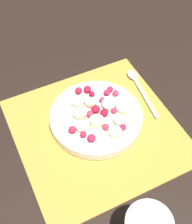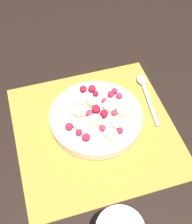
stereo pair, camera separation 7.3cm
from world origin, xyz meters
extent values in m
plane|color=black|center=(0.00, 0.00, 0.00)|extent=(3.00, 3.00, 0.00)
cube|color=gold|center=(0.00, 0.00, 0.00)|extent=(0.37, 0.37, 0.01)
cylinder|color=white|center=(-0.01, -0.02, 0.02)|extent=(0.22, 0.22, 0.02)
torus|color=white|center=(-0.01, -0.02, 0.02)|extent=(0.22, 0.22, 0.01)
cylinder|color=white|center=(-0.01, -0.02, 0.03)|extent=(0.20, 0.20, 0.00)
cylinder|color=#F4EAB7|center=(-0.05, -0.03, 0.04)|extent=(0.04, 0.04, 0.01)
cylinder|color=beige|center=(-0.01, -0.05, 0.04)|extent=(0.04, 0.04, 0.01)
cylinder|color=beige|center=(0.00, 0.00, 0.04)|extent=(0.05, 0.05, 0.01)
cylinder|color=beige|center=(-0.08, -0.01, 0.04)|extent=(0.04, 0.04, 0.01)
cylinder|color=beige|center=(0.02, -0.07, 0.04)|extent=(0.05, 0.05, 0.01)
cylinder|color=beige|center=(-0.05, 0.02, 0.04)|extent=(0.04, 0.04, 0.01)
cylinder|color=beige|center=(0.04, 0.00, 0.04)|extent=(0.04, 0.04, 0.01)
cylinder|color=beige|center=(0.03, -0.04, 0.04)|extent=(0.05, 0.05, 0.01)
cylinder|color=beige|center=(-0.02, 0.04, 0.04)|extent=(0.04, 0.04, 0.01)
sphere|color=#DB3356|center=(0.01, -0.02, 0.04)|extent=(0.02, 0.02, 0.02)
sphere|color=#D12347|center=(-0.05, 0.04, 0.04)|extent=(0.02, 0.02, 0.02)
sphere|color=#D12347|center=(0.03, 0.04, 0.04)|extent=(0.02, 0.02, 0.02)
sphere|color=red|center=(-0.01, -0.03, 0.04)|extent=(0.02, 0.02, 0.02)
sphere|color=#D12347|center=(0.06, 0.00, 0.04)|extent=(0.02, 0.02, 0.02)
sphere|color=#DB3356|center=(-0.01, 0.03, 0.04)|extent=(0.02, 0.02, 0.02)
sphere|color=#D12347|center=(0.04, 0.02, 0.04)|extent=(0.02, 0.02, 0.02)
sphere|color=#D12347|center=(-0.06, -0.07, 0.04)|extent=(0.02, 0.02, 0.02)
sphere|color=#B21433|center=(-0.03, -0.01, 0.04)|extent=(0.02, 0.02, 0.02)
sphere|color=#DB3356|center=(-0.05, -0.01, 0.04)|extent=(0.01, 0.01, 0.01)
sphere|color=#DB3356|center=(-0.08, -0.05, 0.04)|extent=(0.02, 0.02, 0.02)
sphere|color=#D12347|center=(-0.07, -0.07, 0.04)|extent=(0.02, 0.02, 0.02)
sphere|color=#B21433|center=(-0.03, -0.08, 0.04)|extent=(0.01, 0.01, 0.01)
sphere|color=#DB3356|center=(-0.04, -0.05, 0.04)|extent=(0.01, 0.01, 0.01)
sphere|color=red|center=(0.00, -0.10, 0.04)|extent=(0.02, 0.02, 0.02)
sphere|color=red|center=(-0.02, -0.10, 0.04)|extent=(0.02, 0.02, 0.02)
cube|color=silver|center=(-0.16, -0.03, 0.01)|extent=(0.03, 0.14, 0.00)
ellipsoid|color=silver|center=(-0.17, -0.12, 0.01)|extent=(0.03, 0.04, 0.01)
camera|label=1|loc=(0.19, 0.38, 0.62)|focal=50.00mm
camera|label=2|loc=(0.12, 0.41, 0.62)|focal=50.00mm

